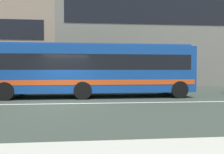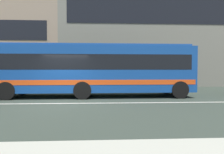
# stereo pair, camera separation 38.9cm
# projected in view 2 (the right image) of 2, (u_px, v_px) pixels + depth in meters

# --- Properties ---
(ground_plane) EXTENTS (160.00, 160.00, 0.00)m
(ground_plane) POSITION_uv_depth(u_px,v_px,m) (60.00, 103.00, 9.73)
(ground_plane) COLOR #343F36
(lane_centre_line) EXTENTS (60.00, 0.16, 0.01)m
(lane_centre_line) POSITION_uv_depth(u_px,v_px,m) (60.00, 103.00, 9.73)
(lane_centre_line) COLOR silver
(lane_centre_line) RESTS_ON ground_plane
(hedge_row_far) EXTENTS (15.03, 1.10, 0.90)m
(hedge_row_far) POSITION_uv_depth(u_px,v_px,m) (87.00, 85.00, 16.20)
(hedge_row_far) COLOR #31562D
(hedge_row_far) RESTS_ON ground_plane
(apartment_block_right) EXTENTS (21.65, 10.46, 12.83)m
(apartment_block_right) POSITION_uv_depth(u_px,v_px,m) (155.00, 32.00, 24.53)
(apartment_block_right) COLOR gray
(apartment_block_right) RESTS_ON ground_plane
(transit_bus) EXTENTS (11.82, 2.72, 3.17)m
(transit_bus) POSITION_uv_depth(u_px,v_px,m) (96.00, 68.00, 12.30)
(transit_bus) COLOR #16489C
(transit_bus) RESTS_ON ground_plane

